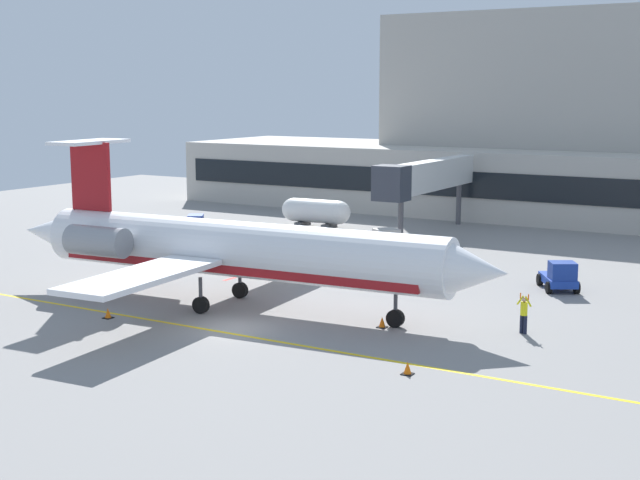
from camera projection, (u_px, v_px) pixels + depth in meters
ground at (233, 329)px, 44.04m from camera, size 120.00×120.00×0.11m
terminal_building at (545, 136)px, 84.60m from camera, size 67.51×17.51×19.14m
jet_bridge_west at (426, 177)px, 71.55m from camera, size 2.40×16.05×6.17m
regional_jet at (230, 249)px, 47.89m from camera, size 30.10×22.09×8.83m
baggage_tug at (190, 231)px, 68.19m from camera, size 3.32×3.11×2.26m
pushback_tractor at (377, 245)px, 62.56m from camera, size 3.57×4.16×2.01m
belt_loader at (560, 277)px, 52.15m from camera, size 3.11×3.54×1.82m
fuel_tank at (316, 211)px, 76.89m from camera, size 6.49×2.30×2.40m
marshaller at (524, 313)px, 42.86m from camera, size 0.83×0.34×1.99m
safety_cone_alpha at (408, 369)px, 36.77m from camera, size 0.47×0.47×0.55m
safety_cone_bravo at (108, 314)px, 45.88m from camera, size 0.47×0.47×0.55m
safety_cone_charlie at (382, 323)px, 44.08m from camera, size 0.47×0.47×0.55m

